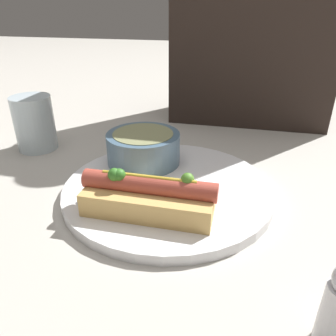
{
  "coord_description": "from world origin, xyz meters",
  "views": [
    {
      "loc": [
        0.09,
        -0.39,
        0.25
      ],
      "look_at": [
        0.0,
        0.0,
        0.04
      ],
      "focal_mm": 35.0,
      "sensor_mm": 36.0,
      "label": 1
    }
  ],
  "objects_px": {
    "hot_dog": "(149,196)",
    "soup_bowl": "(143,147)",
    "drinking_glass": "(34,123)",
    "seated_diner": "(257,5)",
    "spoon": "(144,173)"
  },
  "relations": [
    {
      "from": "soup_bowl",
      "to": "seated_diner",
      "type": "bearing_deg",
      "value": 63.87
    },
    {
      "from": "spoon",
      "to": "drinking_glass",
      "type": "bearing_deg",
      "value": 103.65
    },
    {
      "from": "soup_bowl",
      "to": "drinking_glass",
      "type": "bearing_deg",
      "value": 169.88
    },
    {
      "from": "drinking_glass",
      "to": "seated_diner",
      "type": "height_order",
      "value": "seated_diner"
    },
    {
      "from": "hot_dog",
      "to": "drinking_glass",
      "type": "distance_m",
      "value": 0.31
    },
    {
      "from": "hot_dog",
      "to": "soup_bowl",
      "type": "height_order",
      "value": "hot_dog"
    },
    {
      "from": "soup_bowl",
      "to": "seated_diner",
      "type": "relative_size",
      "value": 0.21
    },
    {
      "from": "drinking_glass",
      "to": "spoon",
      "type": "bearing_deg",
      "value": -19.42
    },
    {
      "from": "soup_bowl",
      "to": "spoon",
      "type": "distance_m",
      "value": 0.05
    },
    {
      "from": "spoon",
      "to": "seated_diner",
      "type": "bearing_deg",
      "value": 11.66
    },
    {
      "from": "drinking_glass",
      "to": "seated_diner",
      "type": "xyz_separation_m",
      "value": [
        0.37,
        0.27,
        0.19
      ]
    },
    {
      "from": "spoon",
      "to": "drinking_glass",
      "type": "relative_size",
      "value": 1.35
    },
    {
      "from": "hot_dog",
      "to": "spoon",
      "type": "xyz_separation_m",
      "value": [
        -0.03,
        0.09,
        -0.02
      ]
    },
    {
      "from": "drinking_glass",
      "to": "seated_diner",
      "type": "distance_m",
      "value": 0.5
    },
    {
      "from": "hot_dog",
      "to": "soup_bowl",
      "type": "bearing_deg",
      "value": 109.97
    }
  ]
}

